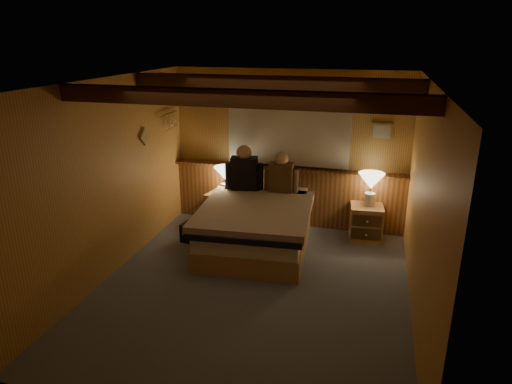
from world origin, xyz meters
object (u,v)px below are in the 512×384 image
(lamp_right, at_px, (371,183))
(duffel_bag, at_px, (197,233))
(nightstand_right, at_px, (366,222))
(bed, at_px, (256,226))
(nightstand_left, at_px, (223,208))
(person_left, at_px, (244,171))
(person_right, at_px, (281,175))
(lamp_left, at_px, (225,175))

(lamp_right, bearing_deg, duffel_bag, -161.81)
(nightstand_right, distance_m, lamp_right, 0.60)
(bed, distance_m, lamp_right, 1.76)
(nightstand_left, xyz_separation_m, nightstand_right, (2.22, -0.00, 0.00))
(person_left, height_order, duffel_bag, person_left)
(bed, distance_m, duffel_bag, 0.90)
(person_right, bearing_deg, duffel_bag, -148.40)
(nightstand_left, height_order, duffel_bag, nightstand_left)
(duffel_bag, bearing_deg, lamp_left, 86.09)
(nightstand_right, xyz_separation_m, person_right, (-1.27, -0.04, 0.63))
(lamp_right, relative_size, duffel_bag, 1.00)
(lamp_left, relative_size, lamp_right, 0.90)
(person_left, xyz_separation_m, duffel_bag, (-0.52, -0.66, -0.79))
(lamp_left, distance_m, lamp_right, 2.19)
(lamp_left, bearing_deg, duffel_bag, -103.99)
(nightstand_left, height_order, person_right, person_right)
(nightstand_right, bearing_deg, person_right, 176.73)
(nightstand_left, xyz_separation_m, person_left, (0.38, -0.09, 0.67))
(lamp_left, distance_m, person_right, 0.90)
(lamp_right, distance_m, person_right, 1.30)
(lamp_right, xyz_separation_m, person_left, (-1.86, -0.12, 0.07))
(lamp_left, height_order, person_right, person_right)
(person_right, bearing_deg, bed, -107.82)
(bed, distance_m, nightstand_right, 1.64)
(nightstand_left, relative_size, nightstand_right, 1.03)
(nightstand_right, bearing_deg, bed, -159.06)
(nightstand_right, bearing_deg, lamp_left, 174.69)
(lamp_left, xyz_separation_m, duffel_bag, (-0.19, -0.75, -0.67))
(person_left, bearing_deg, bed, -70.89)
(nightstand_left, distance_m, lamp_right, 2.32)
(bed, bearing_deg, lamp_left, 129.78)
(nightstand_right, height_order, person_left, person_left)
(lamp_right, bearing_deg, person_left, -176.28)
(nightstand_right, bearing_deg, nightstand_left, 174.67)
(nightstand_left, xyz_separation_m, lamp_right, (2.24, 0.03, 0.60))
(person_right, height_order, duffel_bag, person_right)
(person_left, xyz_separation_m, person_right, (0.56, 0.04, -0.03))
(nightstand_right, distance_m, lamp_left, 2.24)
(lamp_left, relative_size, person_left, 0.62)
(lamp_left, relative_size, duffel_bag, 0.90)
(bed, relative_size, duffel_bag, 4.08)
(person_left, relative_size, person_right, 1.13)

